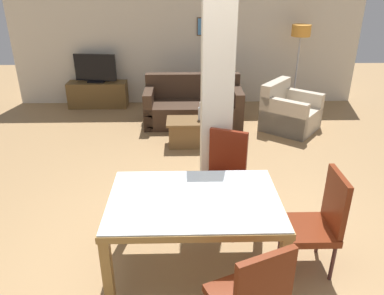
{
  "coord_description": "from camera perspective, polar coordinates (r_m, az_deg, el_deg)",
  "views": [
    {
      "loc": [
        -0.09,
        -2.79,
        2.56
      ],
      "look_at": [
        0.0,
        0.74,
        0.93
      ],
      "focal_mm": 35.0,
      "sensor_mm": 36.0,
      "label": 1
    }
  ],
  "objects": [
    {
      "name": "dining_chair_far_right",
      "position": [
        4.26,
        4.99,
        -3.75
      ],
      "size": [
        0.6,
        0.6,
        0.99
      ],
      "rotation": [
        0.0,
        0.0,
        2.76
      ],
      "color": "maroon",
      "rests_on": "ground_plane"
    },
    {
      "name": "coffee_table",
      "position": [
        6.11,
        -0.14,
        2.36
      ],
      "size": [
        0.79,
        0.49,
        0.43
      ],
      "color": "brown",
      "rests_on": "ground_plane"
    },
    {
      "name": "dining_table",
      "position": [
        3.4,
        0.32,
        -10.0
      ],
      "size": [
        1.52,
        1.03,
        0.78
      ],
      "color": "olive",
      "rests_on": "ground_plane"
    },
    {
      "name": "divider_pillar",
      "position": [
        4.31,
        3.77,
        8.51
      ],
      "size": [
        0.35,
        0.39,
        2.7
      ],
      "color": "beige",
      "rests_on": "ground_plane"
    },
    {
      "name": "tv_stand",
      "position": [
        8.2,
        -14.11,
        7.86
      ],
      "size": [
        1.21,
        0.4,
        0.53
      ],
      "color": "brown",
      "rests_on": "ground_plane"
    },
    {
      "name": "ground_plane",
      "position": [
        3.78,
        0.29,
        -17.72
      ],
      "size": [
        18.0,
        18.0,
        0.0
      ],
      "primitive_type": "plane",
      "color": "#9F7A4E"
    },
    {
      "name": "floor_lamp",
      "position": [
        7.91,
        16.18,
        15.7
      ],
      "size": [
        0.37,
        0.37,
        1.69
      ],
      "color": "#B7B7BC",
      "rests_on": "ground_plane"
    },
    {
      "name": "bottle",
      "position": [
        6.01,
        1.26,
        5.27
      ],
      "size": [
        0.07,
        0.07,
        0.3
      ],
      "color": "#B2B7BC",
      "rests_on": "coffee_table"
    },
    {
      "name": "sofa",
      "position": [
        7.04,
        0.17,
        6.13
      ],
      "size": [
        1.78,
        0.85,
        0.88
      ],
      "rotation": [
        0.0,
        0.0,
        3.14
      ],
      "color": "#402B1E",
      "rests_on": "ground_plane"
    },
    {
      "name": "dining_chair_head_right",
      "position": [
        3.66,
        18.82,
        -10.37
      ],
      "size": [
        0.46,
        0.46,
        0.99
      ],
      "rotation": [
        0.0,
        0.0,
        1.57
      ],
      "color": "maroon",
      "rests_on": "ground_plane"
    },
    {
      "name": "armchair",
      "position": [
        6.96,
        14.51,
        5.04
      ],
      "size": [
        1.2,
        1.2,
        0.84
      ],
      "rotation": [
        0.0,
        0.0,
        4.04
      ],
      "color": "beige",
      "rests_on": "ground_plane"
    },
    {
      "name": "back_wall",
      "position": [
        8.04,
        -0.82,
        16.21
      ],
      "size": [
        7.2,
        0.09,
        2.7
      ],
      "color": "beige",
      "rests_on": "ground_plane"
    },
    {
      "name": "tv_screen",
      "position": [
        8.07,
        -14.51,
        11.55
      ],
      "size": [
        0.86,
        0.24,
        0.58
      ],
      "rotation": [
        0.0,
        0.0,
        3.02
      ],
      "color": "black",
      "rests_on": "tv_stand"
    }
  ]
}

